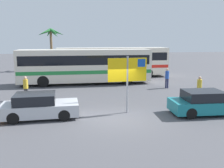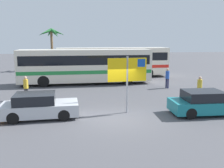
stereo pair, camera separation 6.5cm
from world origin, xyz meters
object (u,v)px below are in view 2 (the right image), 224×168
at_px(bus_front_coach, 86,65).
at_px(ferry_sign, 128,72).
at_px(pedestrian_by_bus, 26,86).
at_px(pedestrian_crossing_lot, 167,77).
at_px(pedestrian_near_sign, 200,86).
at_px(bus_rear_coach, 113,61).
at_px(car_silver, 39,106).
at_px(car_teal, 206,103).

bearing_deg(bus_front_coach, ferry_sign, -79.09).
bearing_deg(pedestrian_by_bus, ferry_sign, 179.59).
bearing_deg(pedestrian_crossing_lot, bus_front_coach, 121.40).
height_order(pedestrian_by_bus, pedestrian_crossing_lot, pedestrian_crossing_lot).
bearing_deg(ferry_sign, bus_front_coach, 98.55).
relative_size(bus_front_coach, pedestrian_near_sign, 7.48).
bearing_deg(bus_front_coach, pedestrian_crossing_lot, -25.61).
xyz_separation_m(bus_rear_coach, pedestrian_crossing_lot, (3.54, -6.96, -0.79)).
relative_size(bus_front_coach, pedestrian_by_bus, 7.33).
bearing_deg(car_silver, bus_front_coach, 71.24).
bearing_deg(bus_rear_coach, car_teal, -78.55).
height_order(ferry_sign, car_silver, ferry_sign).
xyz_separation_m(bus_rear_coach, car_teal, (2.90, -14.29, -1.15)).
height_order(bus_rear_coach, ferry_sign, ferry_sign).
height_order(pedestrian_by_bus, pedestrian_near_sign, pedestrian_by_bus).
bearing_deg(bus_rear_coach, pedestrian_by_bus, -128.93).
distance_m(bus_rear_coach, car_teal, 14.63).
relative_size(bus_front_coach, car_silver, 2.98).
distance_m(car_silver, pedestrian_crossing_lot, 11.72).
xyz_separation_m(car_teal, car_silver, (-9.06, 0.76, 0.00)).
relative_size(pedestrian_crossing_lot, pedestrian_near_sign, 1.05).
bearing_deg(car_silver, car_teal, -6.51).
height_order(bus_front_coach, pedestrian_crossing_lot, bus_front_coach).
bearing_deg(pedestrian_near_sign, pedestrian_by_bus, -30.94).
xyz_separation_m(car_teal, pedestrian_crossing_lot, (0.64, 7.33, 0.35)).
relative_size(bus_front_coach, car_teal, 2.94).
relative_size(car_silver, pedestrian_near_sign, 2.51).
bearing_deg(car_silver, ferry_sign, 0.56).
distance_m(bus_front_coach, bus_rear_coach, 4.91).
distance_m(car_teal, pedestrian_near_sign, 3.52).
relative_size(car_teal, pedestrian_crossing_lot, 2.42).
height_order(bus_rear_coach, pedestrian_by_bus, bus_rear_coach).
height_order(ferry_sign, car_teal, ferry_sign).
bearing_deg(pedestrian_by_bus, bus_rear_coach, -96.53).
bearing_deg(bus_rear_coach, ferry_sign, -95.64).
xyz_separation_m(ferry_sign, pedestrian_near_sign, (5.57, 2.28, -1.39)).
distance_m(pedestrian_crossing_lot, pedestrian_near_sign, 4.16).
bearing_deg(car_silver, pedestrian_by_bus, 106.35).
height_order(bus_front_coach, car_teal, bus_front_coach).
height_order(ferry_sign, pedestrian_near_sign, ferry_sign).
xyz_separation_m(car_teal, pedestrian_near_sign, (1.35, 3.23, 0.30)).
distance_m(car_silver, pedestrian_by_bus, 4.43).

